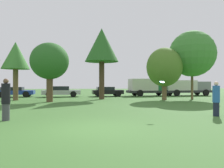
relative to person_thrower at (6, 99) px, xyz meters
name	(u,v)px	position (x,y,z in m)	size (l,w,h in m)	color
ground_plane	(92,129)	(3.62, -2.31, -0.92)	(120.00, 120.00, 0.00)	#3D6B2D
person_thrower	(6,99)	(0.00, 0.00, 0.00)	(0.36, 0.36, 1.83)	#3F3F47
person_catcher	(216,99)	(9.85, -0.13, -0.06)	(0.34, 0.34, 1.71)	#191E33
frisbee	(162,82)	(7.13, 0.10, 0.76)	(0.26, 0.25, 0.11)	#19B2D8
tree_1	(16,57)	(-3.00, 11.98, 3.30)	(2.61, 2.61, 5.63)	brown
tree_2	(50,62)	(0.51, 9.64, 2.62)	(3.35, 3.35, 5.20)	brown
tree_3	(102,46)	(5.36, 12.25, 4.58)	(3.45, 3.45, 7.32)	#473323
tree_4	(164,67)	(11.35, 10.33, 2.29)	(3.48, 3.48, 5.14)	brown
tree_5	(192,54)	(14.46, 10.66, 3.72)	(4.65, 4.65, 6.97)	brown
parked_car_blue	(15,91)	(-4.65, 17.47, -0.26)	(4.40, 2.14, 1.20)	#1E389E
parked_car_silver	(61,91)	(0.81, 16.88, -0.23)	(4.60, 2.02, 1.29)	#B2B2B7
parked_car_black	(107,91)	(6.49, 17.01, -0.26)	(3.91, 2.05, 1.21)	black
delivery_truck_green	(148,87)	(11.91, 17.45, 0.30)	(5.64, 2.65, 2.22)	#2D2D33
delivery_truck_grey	(186,87)	(17.19, 17.40, 0.25)	(6.81, 2.55, 2.05)	#2D2D33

